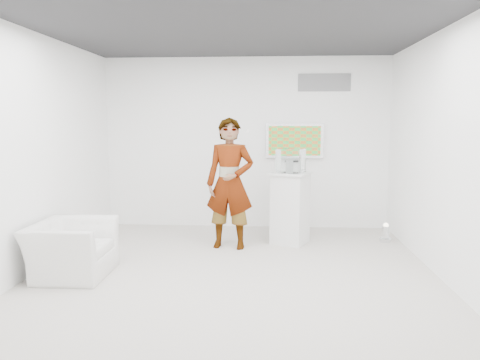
% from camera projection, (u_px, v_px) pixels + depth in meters
% --- Properties ---
extents(room, '(5.01, 5.01, 3.00)m').
position_uv_depth(room, '(235.00, 153.00, 5.80)').
color(room, beige).
rests_on(room, ground).
extents(tv, '(1.00, 0.08, 0.60)m').
position_uv_depth(tv, '(294.00, 141.00, 8.16)').
color(tv, silver).
rests_on(tv, room).
extents(logo_decal, '(0.90, 0.02, 0.30)m').
position_uv_depth(logo_decal, '(324.00, 83.00, 8.04)').
color(logo_decal, slate).
rests_on(logo_decal, room).
extents(person, '(0.75, 0.54, 1.94)m').
position_uv_depth(person, '(230.00, 183.00, 6.94)').
color(person, silver).
rests_on(person, room).
extents(armchair, '(0.90, 1.03, 0.66)m').
position_uv_depth(armchair, '(71.00, 249.00, 5.75)').
color(armchair, silver).
rests_on(armchair, room).
extents(pedestal, '(0.71, 0.71, 1.11)m').
position_uv_depth(pedestal, '(290.00, 208.00, 7.24)').
color(pedestal, silver).
rests_on(pedestal, room).
extents(floor_uplight, '(0.24, 0.24, 0.29)m').
position_uv_depth(floor_uplight, '(386.00, 233.00, 7.36)').
color(floor_uplight, silver).
rests_on(floor_uplight, room).
extents(vitrine, '(0.47, 0.47, 0.36)m').
position_uv_depth(vitrine, '(291.00, 161.00, 7.14)').
color(vitrine, silver).
rests_on(vitrine, pedestal).
extents(console, '(0.13, 0.14, 0.20)m').
position_uv_depth(console, '(291.00, 166.00, 7.15)').
color(console, silver).
rests_on(console, pedestal).
extents(wii_remote, '(0.05, 0.14, 0.03)m').
position_uv_depth(wii_remote, '(248.00, 131.00, 6.94)').
color(wii_remote, silver).
rests_on(wii_remote, person).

